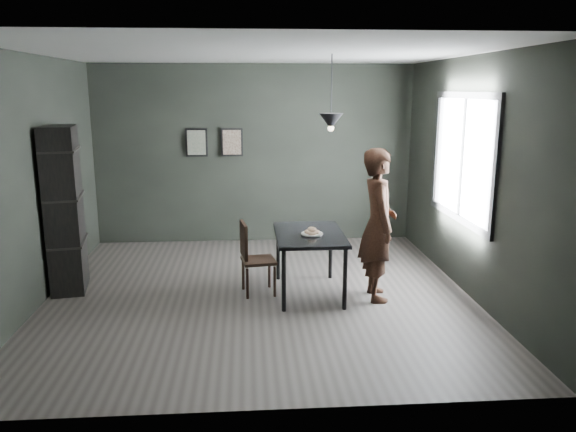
{
  "coord_description": "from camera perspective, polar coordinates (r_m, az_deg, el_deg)",
  "views": [
    {
      "loc": [
        -0.13,
        -6.38,
        2.41
      ],
      "look_at": [
        0.35,
        0.05,
        0.95
      ],
      "focal_mm": 35.0,
      "sensor_mm": 36.0,
      "label": 1
    }
  ],
  "objects": [
    {
      "name": "framed_print_left",
      "position": [
        8.92,
        -9.27,
        7.38
      ],
      "size": [
        0.34,
        0.04,
        0.44
      ],
      "color": "black",
      "rests_on": "ground"
    },
    {
      "name": "woman",
      "position": [
        6.55,
        9.14,
        -0.87
      ],
      "size": [
        0.43,
        0.65,
        1.77
      ],
      "primitive_type": "imported",
      "rotation": [
        0.0,
        0.0,
        1.56
      ],
      "color": "black",
      "rests_on": "ground"
    },
    {
      "name": "back_wall",
      "position": [
        8.94,
        -3.42,
        6.25
      ],
      "size": [
        5.0,
        0.1,
        2.8
      ],
      "primitive_type": "cube",
      "color": "black",
      "rests_on": "ground"
    },
    {
      "name": "white_plate",
      "position": [
        6.55,
        2.46,
        -1.88
      ],
      "size": [
        0.23,
        0.23,
        0.01
      ],
      "primitive_type": "cylinder",
      "color": "silver",
      "rests_on": "cafe_table"
    },
    {
      "name": "window_assembly",
      "position": [
        7.12,
        17.28,
        5.65
      ],
      "size": [
        0.04,
        1.96,
        1.56
      ],
      "color": "white",
      "rests_on": "ground"
    },
    {
      "name": "ground",
      "position": [
        6.82,
        -2.93,
        -7.94
      ],
      "size": [
        5.0,
        5.0,
        0.0
      ],
      "primitive_type": "plane",
      "color": "#332E2C",
      "rests_on": "ground"
    },
    {
      "name": "ceiling",
      "position": [
        6.4,
        -3.22,
        16.23
      ],
      "size": [
        5.0,
        5.0,
        0.02
      ],
      "color": "silver",
      "rests_on": "ground"
    },
    {
      "name": "shelf_unit",
      "position": [
        7.24,
        -21.78,
        0.59
      ],
      "size": [
        0.48,
        0.72,
        2.0
      ],
      "primitive_type": "cube",
      "rotation": [
        0.0,
        0.0,
        0.17
      ],
      "color": "black",
      "rests_on": "ground"
    },
    {
      "name": "donut_pile",
      "position": [
        6.54,
        2.46,
        -1.59
      ],
      "size": [
        0.18,
        0.18,
        0.08
      ],
      "rotation": [
        0.0,
        0.0,
        0.43
      ],
      "color": "beige",
      "rests_on": "white_plate"
    },
    {
      "name": "cafe_table",
      "position": [
        6.66,
        2.18,
        -2.4
      ],
      "size": [
        0.8,
        1.2,
        0.75
      ],
      "color": "black",
      "rests_on": "ground"
    },
    {
      "name": "framed_print_right",
      "position": [
        8.89,
        -5.71,
        7.47
      ],
      "size": [
        0.34,
        0.04,
        0.44
      ],
      "color": "black",
      "rests_on": "ground"
    },
    {
      "name": "wood_chair",
      "position": [
        6.7,
        -3.69,
        -3.82
      ],
      "size": [
        0.44,
        0.44,
        0.88
      ],
      "rotation": [
        0.0,
        0.0,
        0.16
      ],
      "color": "black",
      "rests_on": "ground"
    },
    {
      "name": "pendant_lamp",
      "position": [
        6.57,
        4.38,
        9.58
      ],
      "size": [
        0.28,
        0.28,
        0.86
      ],
      "color": "black",
      "rests_on": "ground"
    }
  ]
}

